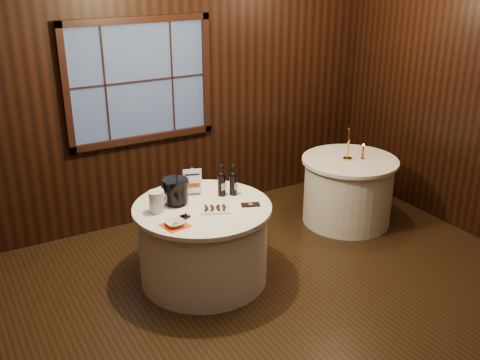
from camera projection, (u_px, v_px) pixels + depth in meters
ground at (258, 335)px, 4.62m from camera, size 6.00×6.00×0.00m
back_wall at (139, 90)px, 6.04m from camera, size 6.00×0.10×3.00m
main_table at (203, 243)px, 5.28m from camera, size 1.28×1.28×0.77m
side_table at (348, 190)px, 6.44m from camera, size 1.08×1.08×0.77m
sign_stand at (193, 186)px, 5.32m from camera, size 0.17×0.13×0.28m
port_bottle_left at (222, 182)px, 5.30m from camera, size 0.07×0.08×0.31m
port_bottle_right at (233, 182)px, 5.32m from camera, size 0.07×0.09×0.30m
ice_bucket at (176, 191)px, 5.13m from camera, size 0.24×0.24×0.24m
chocolate_plate at (215, 209)px, 5.03m from camera, size 0.31×0.27×0.04m
chocolate_box at (250, 205)px, 5.14m from camera, size 0.19×0.14×0.01m
grape_bunch at (184, 217)px, 4.88m from camera, size 0.17×0.06×0.04m
glass_pitcher at (157, 202)px, 4.98m from camera, size 0.18×0.14×0.20m
orange_napkin at (175, 226)px, 4.76m from camera, size 0.24×0.24×0.00m
cracker_bowl at (175, 223)px, 4.75m from camera, size 0.17×0.17×0.04m
brass_candlestick at (348, 148)px, 6.23m from camera, size 0.11×0.11×0.38m
red_candle at (363, 153)px, 6.27m from camera, size 0.05×0.05×0.18m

